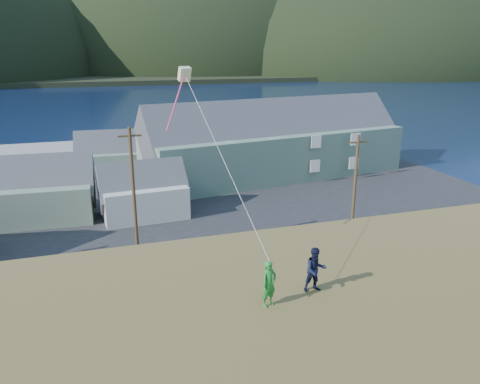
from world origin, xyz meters
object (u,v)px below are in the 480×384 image
Objects in this scene: shed_white at (143,192)px; shed_palegreen_far at (119,155)px; lodge at (276,141)px; wharf at (87,152)px; shed_palegreen_near at (38,191)px; kite_flyer_navy at (316,270)px; kite_flyer_green at (269,284)px.

shed_white is 15.46m from shed_palegreen_far.
wharf is at bearing 128.96° from lodge.
wharf is 27.44m from shed_palegreen_near.
shed_palegreen_near is 15.46m from shed_palegreen_far.
lodge is 3.26× the size of shed_palegreen_near.
shed_palegreen_far is (3.73, -13.76, 2.16)m from wharf.
shed_white reaches higher than wharf.
shed_white is at bearing -159.40° from lodge.
kite_flyer_navy reaches higher than wharf.
wharf is 59.17m from kite_flyer_navy.
lodge is 19.00m from shed_palegreen_far.
shed_white is 5.39× the size of kite_flyer_green.
shed_palegreen_near is at bearing -173.03° from lodge.
shed_palegreen_near is at bearing 114.25° from kite_flyer_navy.
kite_flyer_green is (1.94, -44.84, 5.35)m from shed_palegreen_far.
shed_palegreen_far is 6.76× the size of kite_flyer_navy.
wharf is at bearing 71.75° from kite_flyer_green.
kite_flyer_green is at bearing -84.04° from shed_palegreen_far.
shed_white is at bearing -82.39° from shed_palegreen_far.
lodge is 27.05m from shed_palegreen_near.
kite_flyer_navy is at bearing -66.21° from shed_palegreen_near.
wharf is 29.65m from shed_white.
shed_palegreen_far is at bearing 153.07° from lodge.
wharf is 59.36m from kite_flyer_green.
shed_palegreen_near is 0.97× the size of shed_palegreen_far.
kite_flyer_navy is at bearing -82.68° from wharf.
kite_flyer_navy reaches higher than shed_white.
shed_white is (4.84, -29.19, 1.96)m from wharf.
shed_white is at bearing -10.20° from shed_palegreen_near.
shed_palegreen_near is 9.33m from shed_white.
wharf is 17.09× the size of kite_flyer_green.
kite_flyer_green is at bearing -163.79° from kite_flyer_navy.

